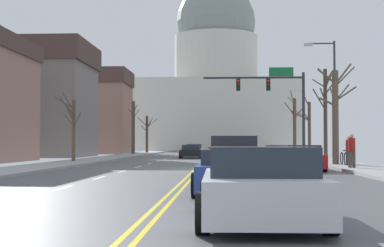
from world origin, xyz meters
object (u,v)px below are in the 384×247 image
(sedan_near_00, at_px, (277,154))
(sedan_oncoming_00, at_px, (191,152))
(sedan_oncoming_01, at_px, (194,150))
(pedestrian_01, at_px, (352,149))
(pedestrian_00, at_px, (349,149))
(sedan_near_04, at_px, (233,172))
(street_lamp_right, at_px, (331,91))
(signal_gantry, at_px, (276,94))
(sedan_near_01, at_px, (290,156))
(pickup_truck_near_03, at_px, (234,159))
(sedan_near_05, at_px, (260,188))
(bicycle_parked, at_px, (344,158))
(sedan_near_02, at_px, (300,158))

(sedan_near_00, height_order, sedan_oncoming_00, sedan_near_00)
(sedan_oncoming_01, xyz_separation_m, pedestrian_01, (9.64, -36.02, 0.51))
(sedan_oncoming_01, distance_m, pedestrian_00, 34.56)
(sedan_near_04, bearing_deg, street_lamp_right, 72.75)
(signal_gantry, relative_size, sedan_near_01, 1.85)
(sedan_oncoming_00, xyz_separation_m, sedan_oncoming_01, (-0.35, 12.41, 0.01))
(signal_gantry, height_order, sedan_near_04, signal_gantry)
(sedan_near_00, xyz_separation_m, sedan_oncoming_01, (-7.09, 23.25, -0.01))
(signal_gantry, relative_size, pickup_truck_near_03, 1.41)
(signal_gantry, distance_m, pedestrian_01, 17.07)
(sedan_near_04, distance_m, sedan_near_05, 5.74)
(signal_gantry, bearing_deg, sedan_oncoming_01, 110.56)
(sedan_near_00, distance_m, sedan_near_01, 5.96)
(sedan_oncoming_01, distance_m, bicycle_parked, 32.73)
(bicycle_parked, bearing_deg, sedan_near_00, 111.80)
(signal_gantry, bearing_deg, sedan_oncoming_00, 134.21)
(sedan_near_00, bearing_deg, pedestrian_01, -78.72)
(sedan_near_00, distance_m, sedan_near_05, 32.19)
(street_lamp_right, height_order, sedan_near_02, street_lamp_right)
(street_lamp_right, height_order, pickup_truck_near_03, street_lamp_right)
(sedan_near_04, distance_m, pedestrian_01, 14.85)
(sedan_near_01, distance_m, sedan_near_04, 20.70)
(signal_gantry, relative_size, sedan_oncoming_00, 1.79)
(sedan_near_02, bearing_deg, sedan_near_04, -104.76)
(pedestrian_01, bearing_deg, pickup_truck_near_03, -134.05)
(pedestrian_00, bearing_deg, sedan_near_05, -105.67)
(street_lamp_right, relative_size, sedan_near_00, 1.62)
(sedan_near_05, bearing_deg, sedan_near_04, 93.54)
(signal_gantry, height_order, pedestrian_01, signal_gantry)
(sedan_near_00, xyz_separation_m, sedan_near_01, (0.25, -5.96, -0.03))
(sedan_oncoming_01, relative_size, bicycle_parked, 2.51)
(sedan_near_02, height_order, pedestrian_01, pedestrian_01)
(sedan_near_04, relative_size, sedan_oncoming_00, 1.00)
(pickup_truck_near_03, bearing_deg, sedan_near_01, 74.29)
(sedan_near_02, xyz_separation_m, bicycle_parked, (3.13, 4.92, -0.11))
(sedan_oncoming_01, bearing_deg, sedan_near_02, -78.85)
(pickup_truck_near_03, distance_m, pedestrian_00, 11.16)
(sedan_near_02, xyz_separation_m, pedestrian_00, (3.02, 2.97, 0.44))
(sedan_near_04, distance_m, sedan_oncoming_01, 49.68)
(street_lamp_right, relative_size, sedan_oncoming_00, 1.71)
(signal_gantry, distance_m, sedan_near_01, 10.66)
(sedan_near_04, height_order, sedan_oncoming_01, sedan_oncoming_01)
(sedan_near_05, distance_m, pedestrian_00, 23.10)
(street_lamp_right, distance_m, sedan_oncoming_00, 19.65)
(pedestrian_01, bearing_deg, street_lamp_right, 88.06)
(sedan_near_04, bearing_deg, sedan_oncoming_01, 94.08)
(sedan_near_05, bearing_deg, sedan_near_01, 82.45)
(signal_gantry, xyz_separation_m, sedan_oncoming_00, (-7.01, 7.21, -4.65))
(pickup_truck_near_03, relative_size, sedan_near_05, 1.25)
(pedestrian_01, bearing_deg, sedan_near_00, 101.28)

